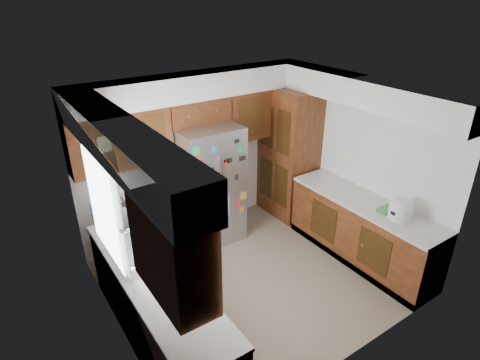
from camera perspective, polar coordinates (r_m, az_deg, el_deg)
name	(u,v)px	position (r m, az deg, el deg)	size (l,w,h in m)	color
floor	(255,277)	(5.58, 2.13, -13.63)	(3.60, 3.60, 0.00)	gray
room_shell	(233,144)	(4.86, -1.06, 5.08)	(3.64, 3.24, 2.52)	white
left_counter_run	(158,290)	(4.82, -11.62, -15.05)	(1.36, 3.20, 0.92)	#3F1D0C
right_counter_run	(361,232)	(5.94, 16.87, -7.16)	(0.63, 2.25, 0.92)	#3F1D0C
pantry	(289,153)	(6.63, 6.93, 3.77)	(0.60, 0.90, 2.15)	#3F1D0C
fridge	(208,185)	(5.94, -4.58, -0.68)	(0.90, 0.79, 1.80)	#9C9CA1
bridge_cabinet	(197,110)	(5.74, -6.10, 9.82)	(0.96, 0.34, 0.35)	#3F1D0C
fridge_top_items	(197,89)	(5.65, -6.08, 12.69)	(0.78, 0.34, 0.25)	blue
sink_assembly	(138,251)	(4.50, -14.24, -9.70)	(0.52, 0.70, 0.37)	silver
left_counter_clutter	(121,214)	(5.09, -16.61, -4.72)	(0.43, 0.84, 0.38)	black
rice_cooker	(401,209)	(5.38, 21.90, -3.82)	(0.30, 0.29, 0.26)	silver
paper_towel	(402,208)	(5.40, 22.11, -3.76)	(0.11, 0.11, 0.26)	white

